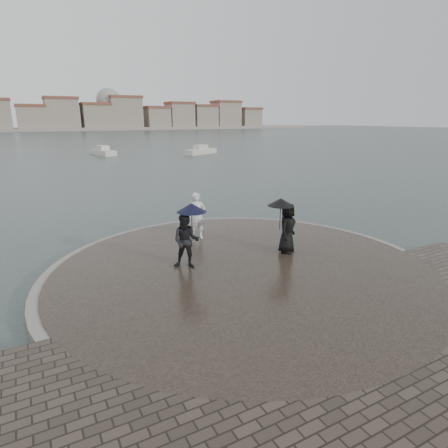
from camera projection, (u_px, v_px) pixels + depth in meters
ground at (317, 328)px, 9.12m from camera, size 400.00×400.00×0.00m
kerb_ring at (243, 272)px, 12.04m from camera, size 12.50×12.50×0.32m
quay_tip at (243, 272)px, 12.03m from camera, size 11.90×11.90×0.36m
statue at (197, 216)px, 14.55m from camera, size 0.75×0.58×1.82m
visitor_left at (187, 234)px, 11.67m from camera, size 1.27×1.09×2.04m
visitor_right at (286, 223)px, 12.98m from camera, size 1.24×1.04×1.95m
far_skyline at (12, 116)px, 140.69m from camera, size 260.00×20.00×37.00m
boats at (152, 152)px, 52.44m from camera, size 16.67×10.12×1.50m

